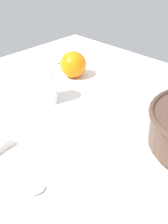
{
  "coord_description": "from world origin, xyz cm",
  "views": [
    {
      "loc": [
        40.91,
        -44.87,
        43.3
      ],
      "look_at": [
        -1.98,
        -0.98,
        6.57
      ],
      "focal_mm": 52.8,
      "sensor_mm": 36.0,
      "label": 1
    }
  ],
  "objects": [
    {
      "name": "loose_orange_1",
      "position": [
        -27.14,
        20.03,
        4.05
      ],
      "size": [
        8.1,
        8.1,
        8.1
      ],
      "primitive_type": "sphere",
      "color": "orange",
      "rests_on": "ground_plane"
    },
    {
      "name": "juice_glass",
      "position": [
        -20.9,
        3.71,
        4.39
      ],
      "size": [
        6.44,
        6.44,
        9.99
      ],
      "color": "white",
      "rests_on": "ground_plane"
    },
    {
      "name": "spoon",
      "position": [
        3.92,
        -23.65,
        0.43
      ],
      "size": [
        2.3,
        17.81,
        1.0
      ],
      "color": "silver",
      "rests_on": "ground_plane"
    },
    {
      "name": "herb_sprig_0",
      "position": [
        -38.05,
        25.05,
        0.28
      ],
      "size": [
        0.99,
        5.34,
        0.99
      ],
      "color": "#377635",
      "rests_on": "ground_plane"
    },
    {
      "name": "ground_plane",
      "position": [
        0.0,
        0.0,
        -1.5
      ],
      "size": [
        114.02,
        99.95,
        3.0
      ],
      "primitive_type": "cube",
      "color": "white"
    }
  ]
}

